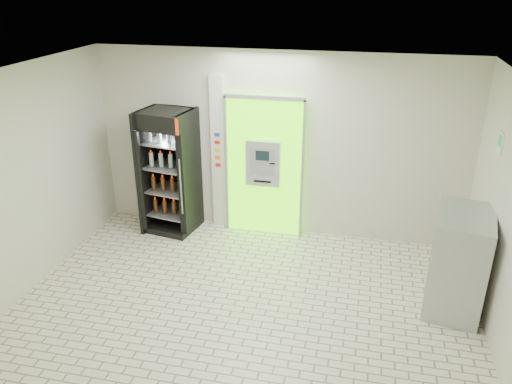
% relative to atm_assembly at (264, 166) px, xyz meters
% --- Properties ---
extents(ground, '(6.00, 6.00, 0.00)m').
position_rel_atm_assembly_xyz_m(ground, '(0.20, -2.41, -1.17)').
color(ground, beige).
rests_on(ground, ground).
extents(room_shell, '(6.00, 6.00, 6.00)m').
position_rel_atm_assembly_xyz_m(room_shell, '(0.20, -2.41, 0.67)').
color(room_shell, beige).
rests_on(room_shell, ground).
extents(atm_assembly, '(1.30, 0.24, 2.33)m').
position_rel_atm_assembly_xyz_m(atm_assembly, '(0.00, 0.00, 0.00)').
color(atm_assembly, '#54E705').
rests_on(atm_assembly, ground).
extents(pillar, '(0.22, 0.11, 2.60)m').
position_rel_atm_assembly_xyz_m(pillar, '(-0.78, 0.04, 0.13)').
color(pillar, silver).
rests_on(pillar, ground).
extents(beverage_cooler, '(0.88, 0.83, 2.07)m').
position_rel_atm_assembly_xyz_m(beverage_cooler, '(-1.54, -0.26, -0.18)').
color(beverage_cooler, black).
rests_on(beverage_cooler, ground).
extents(steel_cabinet, '(0.85, 1.11, 1.34)m').
position_rel_atm_assembly_xyz_m(steel_cabinet, '(2.86, -1.52, -0.50)').
color(steel_cabinet, '#A8AAAF').
rests_on(steel_cabinet, ground).
extents(exit_sign, '(0.02, 0.22, 0.26)m').
position_rel_atm_assembly_xyz_m(exit_sign, '(3.19, -1.01, 0.95)').
color(exit_sign, white).
rests_on(exit_sign, room_shell).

